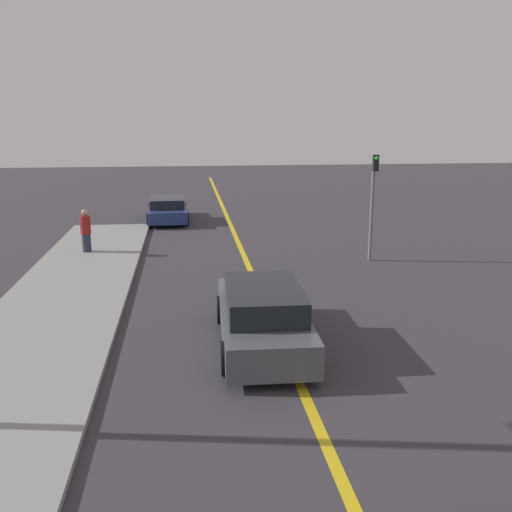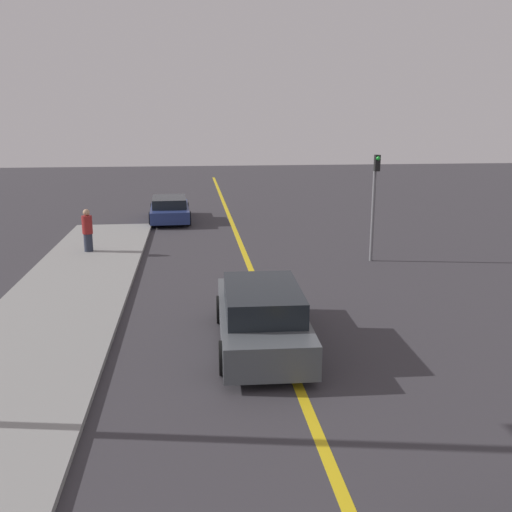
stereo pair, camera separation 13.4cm
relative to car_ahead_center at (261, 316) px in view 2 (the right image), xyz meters
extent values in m
cube|color=gold|center=(0.45, 6.91, -0.68)|extent=(0.20, 60.00, 0.01)
cube|color=gray|center=(-5.06, 1.89, -0.62)|extent=(3.42, 25.96, 0.13)
cube|color=#4C5156|center=(0.00, 0.06, -0.15)|extent=(1.97, 4.81, 0.69)
cube|color=black|center=(0.00, -0.18, 0.47)|extent=(1.68, 2.66, 0.54)
cylinder|color=black|center=(-0.82, 1.56, -0.34)|extent=(0.24, 0.70, 0.69)
cylinder|color=black|center=(0.91, 1.51, -0.34)|extent=(0.24, 0.70, 0.69)
cylinder|color=black|center=(-0.91, -1.38, -0.34)|extent=(0.24, 0.70, 0.69)
cylinder|color=black|center=(0.82, -1.44, -0.34)|extent=(0.24, 0.70, 0.69)
cube|color=navy|center=(-2.55, 16.28, -0.22)|extent=(1.98, 4.64, 0.56)
cube|color=black|center=(-2.55, 16.05, 0.29)|extent=(1.69, 2.57, 0.45)
cylinder|color=black|center=(-3.46, 17.67, -0.35)|extent=(0.24, 0.69, 0.68)
cylinder|color=black|center=(-1.74, 17.73, -0.35)|extent=(0.24, 0.69, 0.68)
cylinder|color=black|center=(-3.36, 14.83, -0.35)|extent=(0.24, 0.69, 0.68)
cylinder|color=black|center=(-1.64, 14.89, -0.35)|extent=(0.24, 0.69, 0.68)
cylinder|color=#282D3D|center=(-5.32, 9.37, -0.22)|extent=(0.32, 0.32, 0.67)
cylinder|color=maroon|center=(-5.32, 9.37, 0.45)|extent=(0.38, 0.38, 0.67)
sphere|color=tan|center=(-5.32, 9.37, 0.90)|extent=(0.24, 0.24, 0.24)
cylinder|color=slate|center=(4.83, 7.25, 1.19)|extent=(0.12, 0.12, 3.75)
cube|color=black|center=(4.83, 7.07, 2.79)|extent=(0.18, 0.18, 0.55)
sphere|color=green|center=(4.83, 6.98, 2.95)|extent=(0.14, 0.14, 0.14)
camera|label=1|loc=(-1.61, -11.86, 4.30)|focal=40.00mm
camera|label=2|loc=(-1.48, -11.88, 4.30)|focal=40.00mm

